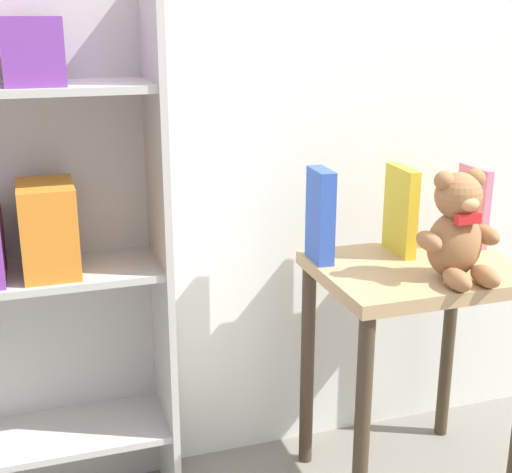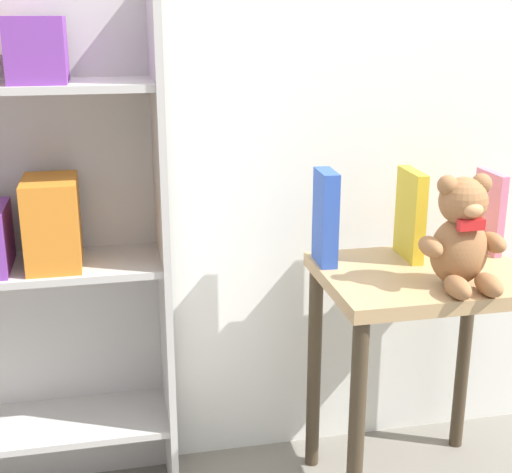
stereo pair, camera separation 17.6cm
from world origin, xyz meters
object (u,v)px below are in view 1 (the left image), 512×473
bookshelf_side (13,238)px  display_table (415,310)px  book_standing_blue (320,216)px  teddy_bear (458,230)px  book_standing_pink (473,206)px  book_standing_yellow (401,210)px

bookshelf_side → display_table: 1.05m
book_standing_blue → teddy_bear: bearing=-37.6°
teddy_bear → book_standing_pink: teddy_bear is taller
book_standing_pink → book_standing_blue: bearing=-179.8°
book_standing_yellow → book_standing_pink: (0.24, 0.01, -0.01)m
bookshelf_side → book_standing_pink: size_ratio=6.20×
display_table → book_standing_yellow: 0.27m
display_table → book_standing_yellow: bearing=90.0°
teddy_bear → book_standing_pink: bearing=48.9°
book_standing_pink → book_standing_yellow: bearing=-178.3°
book_standing_pink → bookshelf_side: bearing=176.7°
teddy_bear → book_standing_yellow: bearing=98.8°
bookshelf_side → book_standing_yellow: bearing=-4.1°
display_table → teddy_bear: bearing=-72.9°
bookshelf_side → display_table: (1.01, -0.18, -0.25)m
teddy_bear → book_standing_yellow: size_ratio=1.14×
bookshelf_side → teddy_bear: bearing=-15.8°
bookshelf_side → book_standing_yellow: bookshelf_side is taller
display_table → book_standing_blue: size_ratio=2.67×
display_table → book_standing_yellow: book_standing_yellow is taller
bookshelf_side → book_standing_blue: 0.77m
book_standing_blue → book_standing_yellow: book_standing_blue is taller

